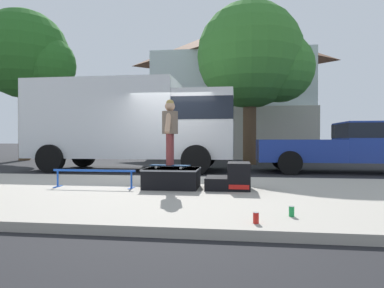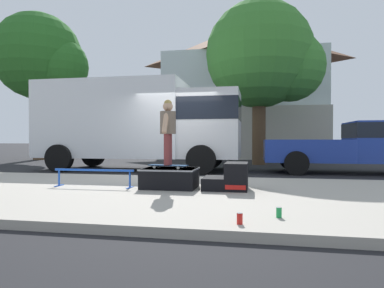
{
  "view_description": "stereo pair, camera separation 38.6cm",
  "coord_description": "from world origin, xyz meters",
  "px_view_note": "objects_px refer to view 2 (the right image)",
  "views": [
    {
      "loc": [
        2.01,
        -9.03,
        1.07
      ],
      "look_at": [
        1.04,
        -1.79,
        0.96
      ],
      "focal_mm": 31.53,
      "sensor_mm": 36.0,
      "label": 1
    },
    {
      "loc": [
        2.39,
        -8.97,
        1.07
      ],
      "look_at": [
        1.04,
        -1.79,
        0.96
      ],
      "focal_mm": 31.53,
      "sensor_mm": 36.0,
      "label": 2
    }
  ],
  "objects_px": {
    "soda_can": "(240,219)",
    "skate_box": "(170,177)",
    "pickup_truck_blue": "(364,145)",
    "grind_rail": "(94,173)",
    "kicker_ramp": "(230,178)",
    "soda_can_b": "(279,212)",
    "street_tree_main": "(43,59)",
    "box_truck": "(140,121)",
    "skateboard": "(168,165)",
    "skater_kid": "(168,127)",
    "street_tree_neighbour": "(265,58)"
  },
  "relations": [
    {
      "from": "soda_can",
      "to": "skate_box",
      "type": "bearing_deg",
      "value": 119.51
    },
    {
      "from": "skate_box",
      "to": "pickup_truck_blue",
      "type": "distance_m",
      "value": 7.01
    },
    {
      "from": "grind_rail",
      "to": "soda_can",
      "type": "distance_m",
      "value": 3.87
    },
    {
      "from": "kicker_ramp",
      "to": "soda_can",
      "type": "relative_size",
      "value": 6.61
    },
    {
      "from": "soda_can",
      "to": "soda_can_b",
      "type": "xyz_separation_m",
      "value": [
        0.45,
        0.4,
        0.0
      ]
    },
    {
      "from": "pickup_truck_blue",
      "to": "street_tree_main",
      "type": "relative_size",
      "value": 0.75
    },
    {
      "from": "box_truck",
      "to": "pickup_truck_blue",
      "type": "relative_size",
      "value": 1.21
    },
    {
      "from": "skateboard",
      "to": "soda_can",
      "type": "relative_size",
      "value": 6.36
    },
    {
      "from": "skateboard",
      "to": "grind_rail",
      "type": "bearing_deg",
      "value": -175.6
    },
    {
      "from": "skater_kid",
      "to": "pickup_truck_blue",
      "type": "height_order",
      "value": "skater_kid"
    },
    {
      "from": "pickup_truck_blue",
      "to": "grind_rail",
      "type": "bearing_deg",
      "value": -141.97
    },
    {
      "from": "skate_box",
      "to": "box_truck",
      "type": "xyz_separation_m",
      "value": [
        -2.29,
        4.81,
        1.38
      ]
    },
    {
      "from": "kicker_ramp",
      "to": "soda_can",
      "type": "xyz_separation_m",
      "value": [
        0.31,
        -2.59,
        -0.15
      ]
    },
    {
      "from": "skate_box",
      "to": "street_tree_neighbour",
      "type": "height_order",
      "value": "street_tree_neighbour"
    },
    {
      "from": "box_truck",
      "to": "soda_can_b",
      "type": "bearing_deg",
      "value": -58.94
    },
    {
      "from": "street_tree_main",
      "to": "skateboard",
      "type": "bearing_deg",
      "value": -45.84
    },
    {
      "from": "kicker_ramp",
      "to": "skater_kid",
      "type": "relative_size",
      "value": 0.66
    },
    {
      "from": "soda_can",
      "to": "street_tree_neighbour",
      "type": "height_order",
      "value": "street_tree_neighbour"
    },
    {
      "from": "skate_box",
      "to": "skateboard",
      "type": "distance_m",
      "value": 0.24
    },
    {
      "from": "soda_can_b",
      "to": "skate_box",
      "type": "bearing_deg",
      "value": 131.25
    },
    {
      "from": "grind_rail",
      "to": "box_truck",
      "type": "xyz_separation_m",
      "value": [
        -0.77,
        4.96,
        1.31
      ]
    },
    {
      "from": "kicker_ramp",
      "to": "pickup_truck_blue",
      "type": "xyz_separation_m",
      "value": [
        3.8,
        4.93,
        0.56
      ]
    },
    {
      "from": "soda_can",
      "to": "pickup_truck_blue",
      "type": "relative_size",
      "value": 0.02
    },
    {
      "from": "skateboard",
      "to": "street_tree_neighbour",
      "type": "distance_m",
      "value": 9.29
    },
    {
      "from": "skateboard",
      "to": "pickup_truck_blue",
      "type": "bearing_deg",
      "value": 44.81
    },
    {
      "from": "skate_box",
      "to": "pickup_truck_blue",
      "type": "height_order",
      "value": "pickup_truck_blue"
    },
    {
      "from": "skate_box",
      "to": "soda_can_b",
      "type": "distance_m",
      "value": 2.91
    },
    {
      "from": "skate_box",
      "to": "pickup_truck_blue",
      "type": "relative_size",
      "value": 0.18
    },
    {
      "from": "kicker_ramp",
      "to": "soda_can_b",
      "type": "relative_size",
      "value": 6.61
    },
    {
      "from": "grind_rail",
      "to": "street_tree_main",
      "type": "relative_size",
      "value": 0.22
    },
    {
      "from": "soda_can_b",
      "to": "street_tree_main",
      "type": "xyz_separation_m",
      "value": [
        -11.15,
        11.63,
        5.06
      ]
    },
    {
      "from": "kicker_ramp",
      "to": "pickup_truck_blue",
      "type": "bearing_deg",
      "value": 52.36
    },
    {
      "from": "grind_rail",
      "to": "street_tree_main",
      "type": "xyz_separation_m",
      "value": [
        -7.71,
        9.59,
        4.85
      ]
    },
    {
      "from": "skater_kid",
      "to": "street_tree_main",
      "type": "height_order",
      "value": "street_tree_main"
    },
    {
      "from": "street_tree_main",
      "to": "street_tree_neighbour",
      "type": "distance_m",
      "value": 11.38
    },
    {
      "from": "pickup_truck_blue",
      "to": "street_tree_main",
      "type": "height_order",
      "value": "street_tree_main"
    },
    {
      "from": "soda_can",
      "to": "pickup_truck_blue",
      "type": "distance_m",
      "value": 8.32
    },
    {
      "from": "skateboard",
      "to": "soda_can",
      "type": "height_order",
      "value": "skateboard"
    },
    {
      "from": "grind_rail",
      "to": "skate_box",
      "type": "bearing_deg",
      "value": 5.55
    },
    {
      "from": "skater_kid",
      "to": "street_tree_main",
      "type": "distance_m",
      "value": 13.78
    },
    {
      "from": "soda_can",
      "to": "skateboard",
      "type": "bearing_deg",
      "value": 120.34
    },
    {
      "from": "grind_rail",
      "to": "skateboard",
      "type": "distance_m",
      "value": 1.51
    },
    {
      "from": "skater_kid",
      "to": "street_tree_neighbour",
      "type": "height_order",
      "value": "street_tree_neighbour"
    },
    {
      "from": "kicker_ramp",
      "to": "street_tree_neighbour",
      "type": "bearing_deg",
      "value": 83.76
    },
    {
      "from": "soda_can_b",
      "to": "pickup_truck_blue",
      "type": "xyz_separation_m",
      "value": [
        3.04,
        7.11,
        0.71
      ]
    },
    {
      "from": "skater_kid",
      "to": "box_truck",
      "type": "xyz_separation_m",
      "value": [
        -2.26,
        4.84,
        0.39
      ]
    },
    {
      "from": "kicker_ramp",
      "to": "soda_can",
      "type": "height_order",
      "value": "kicker_ramp"
    },
    {
      "from": "soda_can_b",
      "to": "soda_can",
      "type": "bearing_deg",
      "value": -138.31
    },
    {
      "from": "street_tree_neighbour",
      "to": "skater_kid",
      "type": "bearing_deg",
      "value": -104.3
    },
    {
      "from": "skate_box",
      "to": "soda_can",
      "type": "height_order",
      "value": "skate_box"
    }
  ]
}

